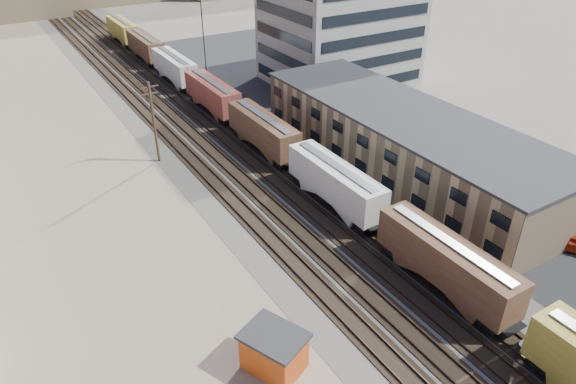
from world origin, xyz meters
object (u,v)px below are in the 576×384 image
parked_car_red (573,242)px  parked_car_blue (323,76)px  utility_pole_north (154,121)px  maintenance_shed (274,351)px  freight_train (236,110)px

parked_car_red → parked_car_blue: bearing=53.1°
utility_pole_north → maintenance_shed: (-3.76, -34.26, -3.71)m
freight_train → maintenance_shed: 41.09m
freight_train → parked_car_red: freight_train is taller
maintenance_shed → parked_car_red: bearing=-5.2°
utility_pole_north → parked_car_red: size_ratio=1.98×
utility_pole_north → maintenance_shed: utility_pole_north is taller
maintenance_shed → utility_pole_north: bearing=83.7°
utility_pole_north → parked_car_red: (26.39, -37.00, -4.44)m
maintenance_shed → parked_car_blue: (38.13, 48.54, -0.89)m
utility_pole_north → parked_car_blue: (34.36, 14.28, -4.60)m
maintenance_shed → parked_car_blue: maintenance_shed is taller
freight_train → parked_car_blue: size_ratio=23.76×
freight_train → maintenance_shed: bearing=-113.0°
freight_train → utility_pole_north: size_ratio=11.97×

